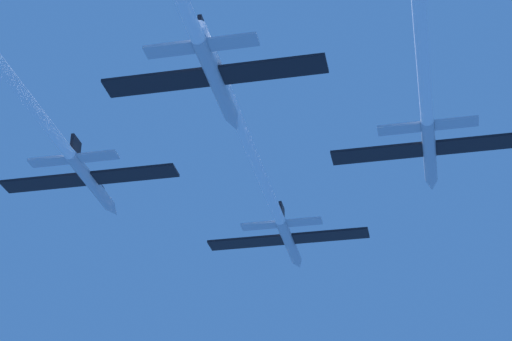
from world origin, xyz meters
name	(u,v)px	position (x,y,z in m)	size (l,w,h in m)	color
jet_lead	(269,193)	(0.78, -11.60, 0.25)	(17.79, 47.25, 2.95)	#B2BAC6
jet_left_wing	(41,117)	(-16.14, -28.62, 0.85)	(17.79, 47.80, 2.95)	#B2BAC6
jet_right_wing	(424,78)	(16.74, -28.87, 0.20)	(17.79, 47.25, 2.95)	#B2BAC6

